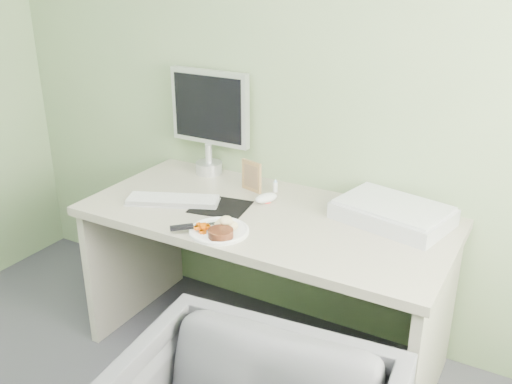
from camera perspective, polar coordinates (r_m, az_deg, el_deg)
The scene contains 14 objects.
wall_back at distance 2.61m, azimuth 5.07°, elevation 13.41°, with size 3.50×3.50×0.00m, color gray.
desk at distance 2.55m, azimuth 0.91°, elevation -5.88°, with size 1.60×0.75×0.73m.
plate at distance 2.30m, azimuth -3.70°, elevation -3.92°, with size 0.24×0.24×0.01m, color white.
steak at distance 2.24m, azimuth -3.55°, elevation -4.14°, with size 0.10×0.10×0.03m, color black.
potato_pile at distance 2.29m, azimuth -2.80°, elevation -3.07°, with size 0.10×0.07×0.05m, color tan.
carrot_heap at distance 2.29m, azimuth -5.36°, elevation -3.49°, with size 0.06×0.05×0.04m, color #E15904.
steak_knife at distance 2.31m, azimuth -6.49°, elevation -3.42°, with size 0.18×0.19×0.02m.
mousepad at distance 2.53m, azimuth -3.57°, elevation -1.49°, with size 0.24×0.21×0.00m, color black.
keyboard at distance 2.59m, azimuth -8.32°, elevation -0.76°, with size 0.41×0.12×0.02m, color white.
computer_mouse at distance 2.57m, azimuth 1.03°, elevation -0.60°, with size 0.06×0.11×0.04m, color white.
photo_frame at distance 2.68m, azimuth -0.45°, elevation 1.60°, with size 0.12×0.01×0.15m, color olive.
eyedrop_bottle at distance 2.68m, azimuth 1.95°, elevation 0.62°, with size 0.02×0.02×0.07m.
scanner at distance 2.45m, azimuth 13.51°, elevation -2.14°, with size 0.45×0.30×0.07m, color silver.
monitor at distance 2.86m, azimuth -4.68°, elevation 7.56°, with size 0.44×0.14×0.52m.
Camera 1 is at (1.07, -0.35, 1.76)m, focal length 40.00 mm.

